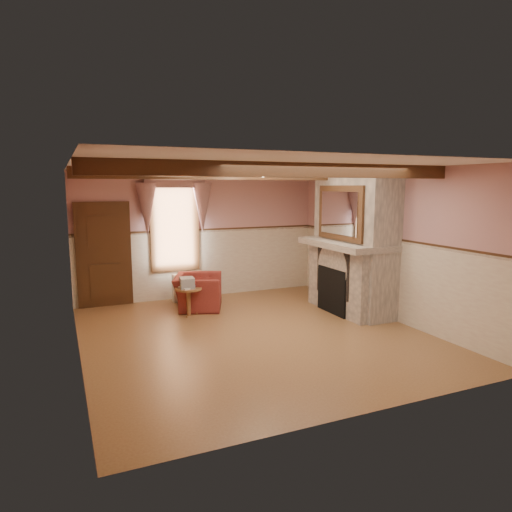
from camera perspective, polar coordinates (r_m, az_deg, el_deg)
name	(u,v)px	position (r m, az deg, el deg)	size (l,w,h in m)	color
floor	(254,334)	(7.83, -0.27, -9.76)	(5.50, 6.00, 0.01)	brown
ceiling	(254,166)	(7.43, -0.28, 11.18)	(5.50, 6.00, 0.01)	silver
wall_back	(201,235)	(10.31, -6.89, 2.63)	(5.50, 0.02, 2.80)	tan
wall_front	(367,290)	(4.94, 13.66, -4.15)	(5.50, 0.02, 2.80)	tan
wall_left	(75,264)	(6.91, -21.73, -0.90)	(0.02, 6.00, 2.80)	tan
wall_right	(388,244)	(8.94, 16.13, 1.43)	(0.02, 6.00, 2.80)	tan
wainscot	(254,291)	(7.62, -0.27, -4.40)	(5.50, 6.00, 1.50)	beige
chair_rail	(254,246)	(7.49, -0.28, 1.20)	(5.50, 6.00, 0.08)	black
firebox	(335,290)	(9.14, 9.84, -4.25)	(0.20, 0.95, 0.90)	black
armchair	(198,292)	(9.44, -7.27, -4.46)	(1.05, 0.92, 0.68)	maroon
side_table	(189,302)	(8.94, -8.42, -5.66)	(0.51, 0.51, 0.55)	brown
book_stack	(187,283)	(8.84, -8.62, -3.34)	(0.26, 0.32, 0.20)	#B7AD8C
radiator	(189,287)	(10.09, -8.41, -3.86)	(0.70, 0.18, 0.60)	silver
bowl	(342,238)	(9.24, 10.71, 2.23)	(0.34, 0.34, 0.08)	brown
mantel_clock	(332,233)	(9.53, 9.51, 2.81)	(0.14, 0.24, 0.20)	black
oil_lamp	(328,231)	(9.66, 9.02, 3.13)	(0.11, 0.11, 0.28)	#B67233
candle_red	(363,240)	(8.68, 13.28, 1.99)	(0.06, 0.06, 0.16)	#B41617
jar_yellow	(353,239)	(8.93, 12.07, 2.09)	(0.06, 0.06, 0.12)	gold
fireplace	(354,242)	(9.22, 12.20, 1.78)	(0.85, 2.00, 2.80)	gray
mantel	(347,244)	(9.12, 11.27, 1.49)	(1.05, 2.05, 0.12)	gray
overmantel_mirror	(340,213)	(8.96, 10.41, 5.30)	(0.06, 1.44, 1.04)	silver
door	(104,256)	(9.90, -18.47, -0.05)	(1.10, 0.10, 2.10)	black
window	(175,225)	(10.10, -10.13, 3.86)	(1.06, 0.08, 2.02)	white
window_drapes	(175,197)	(9.98, -10.10, 7.25)	(1.30, 0.14, 1.40)	gray
ceiling_beam_front	(288,170)	(6.34, 4.08, 10.69)	(5.50, 0.18, 0.20)	black
ceiling_beam_back	(228,174)	(8.54, -3.52, 10.17)	(5.50, 0.18, 0.20)	black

